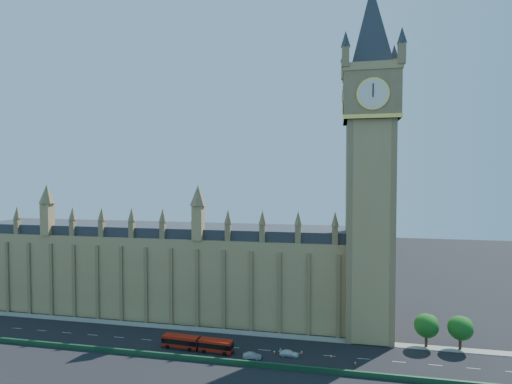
% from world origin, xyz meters
% --- Properties ---
extents(ground, '(400.00, 400.00, 0.00)m').
position_xyz_m(ground, '(0.00, 0.00, 0.00)').
color(ground, black).
rests_on(ground, ground).
extents(palace_westminster, '(120.00, 20.00, 28.00)m').
position_xyz_m(palace_westminster, '(-25.00, 22.00, 13.86)').
color(palace_westminster, '#A88551').
rests_on(palace_westminster, ground).
extents(elizabeth_tower, '(20.59, 20.59, 105.00)m').
position_xyz_m(elizabeth_tower, '(38.00, 13.99, 54.56)').
color(elizabeth_tower, '#A88551').
rests_on(elizabeth_tower, ground).
extents(bridge_parapet, '(160.00, 0.60, 1.20)m').
position_xyz_m(bridge_parapet, '(0.00, -9.00, 0.60)').
color(bridge_parapet, '#1E4C2D').
rests_on(bridge_parapet, ground).
extents(kerb_north, '(160.00, 3.00, 0.16)m').
position_xyz_m(kerb_north, '(0.00, 9.50, 0.08)').
color(kerb_north, gray).
rests_on(kerb_north, ground).
extents(tree_east_near, '(6.00, 6.00, 8.50)m').
position_xyz_m(tree_east_near, '(52.22, 10.08, 5.64)').
color(tree_east_near, '#382619').
rests_on(tree_east_near, ground).
extents(tree_east_far, '(6.00, 6.00, 8.50)m').
position_xyz_m(tree_east_far, '(60.22, 10.08, 5.64)').
color(tree_east_far, '#382619').
rests_on(tree_east_far, ground).
extents(red_bus, '(18.60, 4.05, 3.14)m').
position_xyz_m(red_bus, '(-4.57, -3.37, 1.65)').
color(red_bus, '#B0180B').
rests_on(red_bus, ground).
extents(car_grey, '(4.17, 1.94, 1.38)m').
position_xyz_m(car_grey, '(-2.00, -3.13, 0.69)').
color(car_grey, '#3A3C41').
rests_on(car_grey, ground).
extents(car_silver, '(4.42, 1.81, 1.43)m').
position_xyz_m(car_silver, '(9.91, -5.25, 0.71)').
color(car_silver, '#929498').
rests_on(car_silver, ground).
extents(car_white, '(4.83, 2.18, 1.37)m').
position_xyz_m(car_white, '(18.38, -2.11, 0.69)').
color(car_white, white).
rests_on(car_white, ground).
extents(cone_a, '(0.58, 0.58, 0.70)m').
position_xyz_m(cone_a, '(21.28, -0.11, 0.35)').
color(cone_a, black).
rests_on(cone_a, ground).
extents(cone_b, '(0.53, 0.53, 0.77)m').
position_xyz_m(cone_b, '(14.69, -1.44, 0.38)').
color(cone_b, black).
rests_on(cone_b, ground).
extents(cone_c, '(0.47, 0.47, 0.72)m').
position_xyz_m(cone_c, '(33.87, -3.39, 0.35)').
color(cone_c, black).
rests_on(cone_c, ground).
extents(cone_d, '(0.59, 0.59, 0.80)m').
position_xyz_m(cone_d, '(28.38, -1.04, 0.39)').
color(cone_d, black).
rests_on(cone_d, ground).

